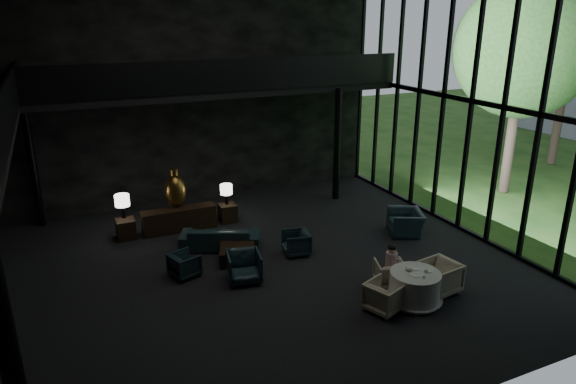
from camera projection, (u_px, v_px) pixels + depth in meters
name	position (u px, v px, depth m)	size (l,w,h in m)	color
floor	(252.00, 271.00, 13.50)	(14.00, 12.00, 0.02)	black
wall_back	(186.00, 89.00, 17.34)	(14.00, 0.04, 8.00)	black
wall_front	(401.00, 197.00, 7.04)	(14.00, 0.04, 8.00)	black
curtain_wall	(472.00, 101.00, 14.93)	(0.20, 12.00, 8.00)	black
mezzanine_back	(223.00, 91.00, 16.88)	(12.00, 2.00, 0.25)	black
railing_left	(7.00, 111.00, 10.02)	(0.06, 12.00, 1.00)	black
railing_back	(233.00, 75.00, 15.82)	(12.00, 0.06, 1.00)	black
column_nw	(32.00, 165.00, 15.77)	(0.24, 0.24, 4.00)	black
column_ne	(337.00, 145.00, 18.17)	(0.24, 0.24, 4.00)	black
tree_near	(524.00, 49.00, 17.84)	(4.80, 4.80, 7.65)	#382D23
tree_far	(575.00, 25.00, 21.28)	(5.60, 5.60, 8.80)	#382D23
console	(179.00, 219.00, 15.92)	(2.25, 0.51, 0.72)	black
bronze_urn	(175.00, 191.00, 15.84)	(0.65, 0.65, 1.21)	#B2882C
side_table_left	(126.00, 229.00, 15.36)	(0.55, 0.55, 0.60)	black
table_lamp_left	(122.00, 201.00, 15.25)	(0.43, 0.43, 0.73)	black
side_table_right	(228.00, 213.00, 16.64)	(0.53, 0.53, 0.58)	black
table_lamp_right	(226.00, 190.00, 16.43)	(0.39, 0.39, 0.66)	black
sofa	(220.00, 232.00, 14.67)	(2.46, 0.72, 0.96)	#152C32
lounge_armchair_west	(185.00, 265.00, 13.14)	(0.59, 0.56, 0.61)	#1F363D
lounge_armchair_east	(296.00, 243.00, 14.34)	(0.67, 0.63, 0.69)	#152F38
lounge_armchair_south	(244.00, 264.00, 12.84)	(0.89, 0.84, 0.92)	#1C3039
window_armchair	(406.00, 218.00, 15.64)	(1.13, 0.74, 0.99)	#1E3135
coffee_table	(237.00, 254.00, 13.94)	(0.93, 0.93, 0.42)	black
dining_table	(414.00, 289.00, 11.95)	(1.33, 1.33, 0.75)	white
dining_chair_north	(390.00, 273.00, 12.69)	(0.62, 0.58, 0.63)	tan
dining_chair_east	(439.00, 274.00, 12.32)	(0.93, 0.87, 0.96)	beige
dining_chair_west	(384.00, 295.00, 11.57)	(0.74, 0.69, 0.76)	#BFAF93
child	(392.00, 256.00, 12.60)	(0.29, 0.29, 0.61)	#CAA0B0
plate_a	(416.00, 275.00, 11.69)	(0.25, 0.25, 0.02)	white
plate_b	(415.00, 268.00, 12.00)	(0.24, 0.24, 0.02)	white
saucer	(429.00, 271.00, 11.87)	(0.15, 0.15, 0.01)	white
coffee_cup	(426.00, 270.00, 11.82)	(0.09, 0.09, 0.07)	white
cereal_bowl	(409.00, 269.00, 11.90)	(0.16, 0.16, 0.08)	white
cream_pot	(424.00, 277.00, 11.55)	(0.06, 0.06, 0.07)	#99999E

